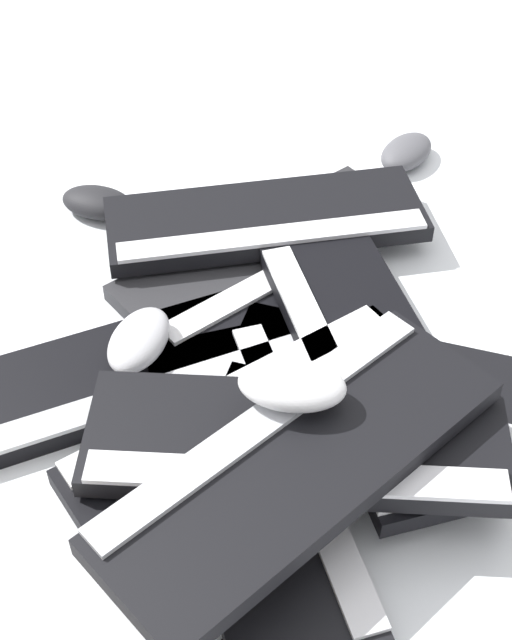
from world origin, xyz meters
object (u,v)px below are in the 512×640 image
object	(u,v)px
keyboard_1	(408,388)
keyboard_7	(369,361)
keyboard_2	(269,255)
mouse_3	(406,152)
mouse_1	(98,203)
keyboard_6	(296,442)
keyboard_4	(260,428)
keyboard_8	(300,461)
mouse_4	(139,340)
keyboard_3	(136,370)
keyboard_0	(253,478)
keyboard_5	(266,220)
mouse_0	(292,385)

from	to	relation	value
keyboard_1	keyboard_7	world-z (taller)	keyboard_7
keyboard_2	mouse_3	bearing A→B (deg)	143.25
keyboard_7	mouse_1	size ratio (longest dim) A/B	4.22
keyboard_2	keyboard_6	bearing A→B (deg)	8.79
keyboard_7	mouse_3	distance (m)	0.48
keyboard_4	mouse_1	size ratio (longest dim) A/B	3.95
keyboard_8	mouse_3	bearing A→B (deg)	168.83
keyboard_4	mouse_3	world-z (taller)	keyboard_4
mouse_4	keyboard_3	bearing A→B (deg)	-1.89
keyboard_6	keyboard_7	bearing A→B (deg)	152.49
keyboard_0	keyboard_8	distance (m)	0.11
keyboard_2	mouse_3	world-z (taller)	mouse_3
keyboard_4	keyboard_8	xyz separation A→B (m)	(0.09, 0.05, 0.06)
keyboard_3	keyboard_5	xyz separation A→B (m)	(-0.27, 0.14, 0.03)
keyboard_2	keyboard_5	world-z (taller)	keyboard_5
keyboard_8	keyboard_2	bearing A→B (deg)	-171.46
keyboard_1	keyboard_6	size ratio (longest dim) A/B	1.04
mouse_3	mouse_4	bearing A→B (deg)	-4.19
mouse_3	keyboard_3	bearing A→B (deg)	-3.64
keyboard_5	keyboard_7	distance (m)	0.29
keyboard_0	mouse_4	xyz separation A→B (m)	(-0.16, -0.15, 0.04)
keyboard_1	keyboard_2	xyz separation A→B (m)	(-0.23, -0.18, 0.00)
keyboard_0	keyboard_3	world-z (taller)	same
mouse_3	mouse_1	bearing A→B (deg)	-38.16
keyboard_0	mouse_0	size ratio (longest dim) A/B	4.22
keyboard_7	mouse_0	size ratio (longest dim) A/B	4.22
keyboard_0	keyboard_8	size ratio (longest dim) A/B	1.09
keyboard_1	keyboard_5	world-z (taller)	keyboard_5
keyboard_0	keyboard_6	size ratio (longest dim) A/B	1.04
keyboard_8	keyboard_7	bearing A→B (deg)	159.53
keyboard_3	mouse_3	world-z (taller)	mouse_3
keyboard_7	mouse_4	xyz separation A→B (m)	(-0.00, -0.28, 0.01)
keyboard_0	keyboard_1	distance (m)	0.22
mouse_0	mouse_3	xyz separation A→B (m)	(-0.61, 0.15, -0.12)
keyboard_6	mouse_3	bearing A→B (deg)	167.59
mouse_1	keyboard_7	bearing A→B (deg)	-24.31
keyboard_1	mouse_1	bearing A→B (deg)	-125.60
mouse_3	keyboard_4	bearing A→B (deg)	14.06
mouse_0	mouse_1	distance (m)	0.55
keyboard_0	mouse_1	bearing A→B (deg)	-149.50
keyboard_1	keyboard_6	world-z (taller)	keyboard_6
keyboard_6	keyboard_7	xyz separation A→B (m)	(-0.15, 0.08, -0.03)
mouse_1	mouse_3	bearing A→B (deg)	34.27
keyboard_0	mouse_1	size ratio (longest dim) A/B	4.22
keyboard_3	mouse_0	size ratio (longest dim) A/B	4.16
keyboard_0	mouse_0	world-z (taller)	mouse_0
keyboard_5	keyboard_6	world-z (taller)	keyboard_6
keyboard_8	mouse_1	bearing A→B (deg)	-147.31
keyboard_5	keyboard_3	bearing A→B (deg)	-26.81
keyboard_1	mouse_0	bearing A→B (deg)	-48.69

